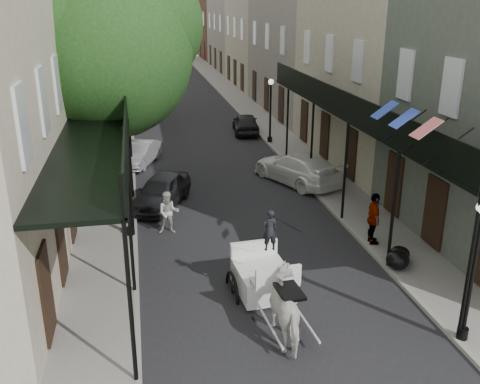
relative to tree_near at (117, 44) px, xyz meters
name	(u,v)px	position (x,y,z in m)	size (l,w,h in m)	color
ground	(284,316)	(4.20, -10.18, -6.49)	(140.00, 140.00, 0.00)	gray
road	(198,139)	(4.20, 9.82, -6.48)	(8.00, 90.00, 0.01)	black
sidewalk_left	(115,142)	(-0.80, 9.82, -6.43)	(2.20, 90.00, 0.12)	gray
sidewalk_right	(276,134)	(9.20, 9.82, -6.43)	(2.20, 90.00, 0.12)	gray
building_row_left	(62,41)	(-4.40, 19.82, -1.24)	(5.00, 80.00, 10.50)	#BFB798
building_row_right	(289,38)	(12.80, 19.82, -1.24)	(5.00, 80.00, 10.50)	gray
gallery_left	(103,123)	(-0.59, -3.20, -2.44)	(2.20, 18.05, 4.88)	black
gallery_right	(358,113)	(8.99, -3.20, -2.44)	(2.20, 18.05, 4.88)	black
tree_near	(117,44)	(0.00, 0.00, 0.00)	(7.31, 6.80, 9.63)	#382619
tree_far	(122,37)	(-0.05, 14.00, -0.65)	(6.45, 6.00, 8.61)	#382619
lamppost_right_near	(473,270)	(8.30, -12.18, -4.44)	(0.32, 0.32, 3.71)	black
lamppost_left	(127,185)	(0.10, -4.18, -4.44)	(0.32, 0.32, 3.71)	black
lamppost_right_far	(270,110)	(8.30, 7.82, -4.44)	(0.32, 0.32, 3.71)	black
horse	(290,309)	(4.07, -11.18, -5.62)	(0.93, 2.05, 1.73)	silver
carriage	(259,253)	(3.87, -8.49, -5.36)	(1.91, 2.65, 2.90)	black
pedestrian_walking	(169,213)	(1.50, -4.00, -5.69)	(0.78, 0.61, 1.60)	#B8B9AF
pedestrian_sidewalk_left	(92,162)	(-1.60, 2.11, -5.39)	(1.26, 0.72, 1.95)	gray
pedestrian_sidewalk_right	(374,219)	(8.40, -6.51, -5.44)	(1.08, 0.45, 1.85)	gray
car_left_near	(161,191)	(1.38, -1.22, -5.82)	(1.57, 3.91, 1.33)	black
car_left_mid	(140,154)	(0.60, 4.96, -5.89)	(1.26, 3.63, 1.19)	#95959A
car_left_far	(136,94)	(0.60, 23.17, -5.83)	(2.17, 4.71, 1.31)	black
car_right_near	(297,168)	(7.80, 0.62, -5.78)	(1.99, 4.90, 1.42)	white
car_right_far	(246,123)	(7.42, 10.71, -5.84)	(1.53, 3.81, 1.30)	black
trash_bags	(398,257)	(8.51, -8.26, -6.08)	(0.99, 1.14, 0.62)	black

